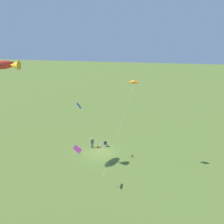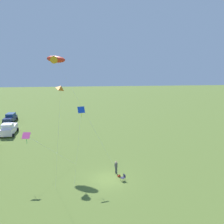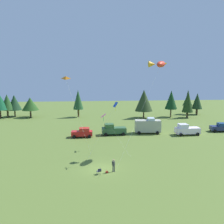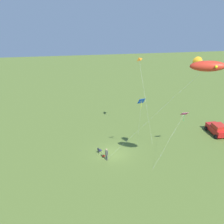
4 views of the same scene
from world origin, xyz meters
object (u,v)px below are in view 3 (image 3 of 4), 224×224
truck_white_pickup (187,130)px  kite_delta_orange (66,78)px  truck_green_flatbed (113,130)px  car_navy_hatch (221,127)px  backpack_on_grass (107,172)px  kite_diamond_rainbow (104,117)px  folding_chair (99,171)px  car_red_sedan (82,132)px  kite_diamond_blue (115,106)px  van_motorhome_grey (148,126)px  person_kite_flyer (114,164)px  kite_large_fish (159,64)px

truck_white_pickup → kite_delta_orange: kite_delta_orange is taller
truck_green_flatbed → car_navy_hatch: size_ratio=1.18×
backpack_on_grass → kite_diamond_rainbow: bearing=88.6°
kite_diamond_rainbow → kite_delta_orange: bearing=-139.3°
folding_chair → truck_white_pickup: size_ratio=0.16×
car_red_sedan → truck_green_flatbed: (6.32, 1.40, 0.15)m
car_red_sedan → kite_diamond_blue: (5.10, -14.38, 7.23)m
van_motorhome_grey → kite_diamond_blue: (-8.73, -16.52, 6.54)m
backpack_on_grass → kite_diamond_blue: size_ratio=0.04×
person_kite_flyer → backpack_on_grass: 1.32m
folding_chair → van_motorhome_grey: van_motorhome_grey is taller
truck_green_flatbed → car_red_sedan: bearing=10.7°
person_kite_flyer → kite_large_fish: bearing=-75.0°
van_motorhome_grey → truck_white_pickup: 8.03m
backpack_on_grass → car_red_sedan: bearing=100.9°
backpack_on_grass → car_red_sedan: size_ratio=0.08×
kite_diamond_blue → kite_diamond_rainbow: (-1.19, 6.41, -2.62)m
person_kite_flyer → truck_white_pickup: bearing=-73.2°
truck_white_pickup → kite_diamond_blue: bearing=38.8°
person_kite_flyer → kite_diamond_blue: 8.39m
person_kite_flyer → van_motorhome_grey: size_ratio=0.31×
truck_green_flatbed → truck_white_pickup: (15.23, -1.42, 0.00)m
folding_chair → kite_large_fish: (9.85, 8.91, 13.78)m
van_motorhome_grey → truck_white_pickup: size_ratio=1.10×
person_kite_flyer → kite_diamond_blue: bearing=-38.0°
van_motorhome_grey → kite_diamond_blue: bearing=-112.0°
person_kite_flyer → kite_diamond_rainbow: kite_diamond_rainbow is taller
car_navy_hatch → truck_white_pickup: bearing=-161.1°
car_red_sedan → car_navy_hatch: 30.24m
folding_chair → van_motorhome_grey: 24.38m
truck_green_flatbed → car_navy_hatch: (23.83, 0.94, -0.15)m
car_red_sedan → kite_delta_orange: size_ratio=0.33×
car_red_sedan → kite_diamond_blue: 16.89m
van_motorhome_grey → kite_delta_orange: bearing=-130.3°
truck_green_flatbed → kite_delta_orange: (-8.20, -14.36, 11.14)m
backpack_on_grass → van_motorhome_grey: van_motorhome_grey is taller
truck_white_pickup → truck_green_flatbed: bearing=-7.6°
backpack_on_grass → kite_diamond_blue: kite_diamond_blue is taller
kite_delta_orange → backpack_on_grass: bearing=-47.5°
backpack_on_grass → truck_white_pickup: bearing=46.7°
van_motorhome_grey → kite_diamond_blue: kite_diamond_blue is taller
car_navy_hatch → kite_diamond_blue: (-25.04, -16.71, 7.23)m
person_kite_flyer → truck_white_pickup: size_ratio=0.34×
truck_green_flatbed → backpack_on_grass: bearing=80.7°
van_motorhome_grey → kite_diamond_rainbow: bearing=-128.6°
car_navy_hatch → van_motorhome_grey: bearing=-175.7°
car_navy_hatch → kite_diamond_blue: kite_diamond_blue is taller
truck_white_pickup → car_red_sedan: bearing=-2.4°
kite_large_fish → kite_diamond_rainbow: size_ratio=2.47×
kite_delta_orange → truck_white_pickup: bearing=28.9°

